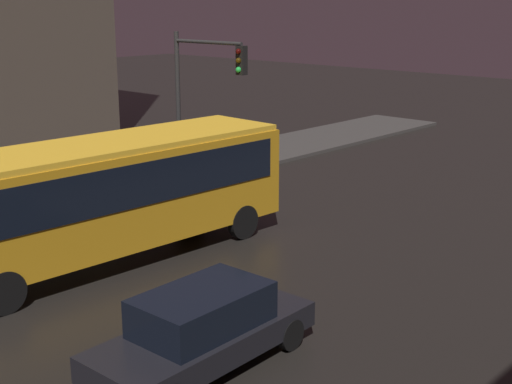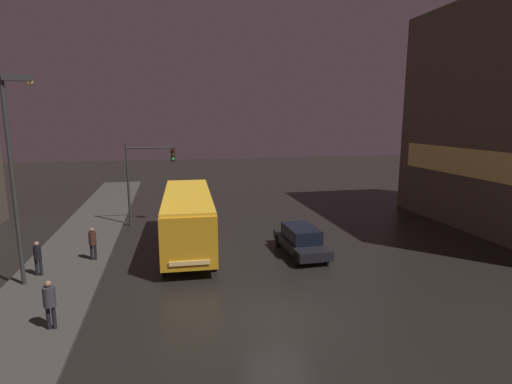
# 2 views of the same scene
# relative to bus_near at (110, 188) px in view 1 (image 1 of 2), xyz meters

# --- Properties ---
(sidewalk_left) EXTENTS (4.00, 48.00, 0.15)m
(sidewalk_left) POSITION_rel_bus_near_xyz_m (-6.21, 1.01, -1.90)
(sidewalk_left) COLOR #3D3A38
(sidewalk_left) RESTS_ON ground
(bus_near) EXTENTS (3.04, 10.25, 3.19)m
(bus_near) POSITION_rel_bus_near_xyz_m (0.00, 0.00, 0.00)
(bus_near) COLOR orange
(bus_near) RESTS_ON ground
(car_taxi) EXTENTS (1.94, 4.66, 1.53)m
(car_taxi) POSITION_rel_bus_near_xyz_m (5.98, -2.33, -1.19)
(car_taxi) COLOR black
(car_taxi) RESTS_ON ground
(traffic_light_main) EXTENTS (3.28, 0.35, 5.68)m
(traffic_light_main) POSITION_rel_bus_near_xyz_m (-2.53, 5.65, 1.90)
(traffic_light_main) COLOR #2D2D2D
(traffic_light_main) RESTS_ON ground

